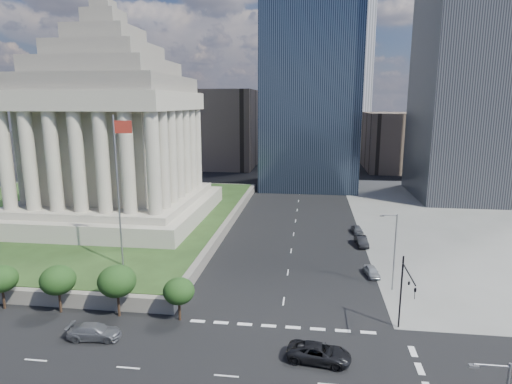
% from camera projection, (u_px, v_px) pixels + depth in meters
% --- Properties ---
extents(ground, '(500.00, 500.00, 0.00)m').
position_uv_depth(ground, '(301.00, 182.00, 128.99)').
color(ground, black).
rests_on(ground, ground).
extents(plaza_terrace, '(66.00, 70.00, 1.80)m').
position_uv_depth(plaza_terrace, '(70.00, 217.00, 85.99)').
color(plaza_terrace, slate).
rests_on(plaza_terrace, ground).
extents(plaza_lawn, '(64.00, 68.00, 0.10)m').
position_uv_depth(plaza_lawn, '(70.00, 212.00, 85.80)').
color(plaza_lawn, '#223616').
rests_on(plaza_lawn, plaza_terrace).
extents(war_memorial, '(34.00, 34.00, 39.00)m').
position_uv_depth(war_memorial, '(111.00, 114.00, 78.47)').
color(war_memorial, '#A39888').
rests_on(war_memorial, plaza_lawn).
extents(flagpole, '(2.52, 0.24, 20.00)m').
position_uv_depth(flagpole, '(119.00, 184.00, 55.32)').
color(flagpole, slate).
rests_on(flagpole, plaza_lawn).
extents(midrise_glass, '(26.00, 26.00, 60.00)m').
position_uv_depth(midrise_glass, '(310.00, 78.00, 117.76)').
color(midrise_glass, black).
rests_on(midrise_glass, ground).
extents(building_filler_ne, '(20.00, 30.00, 20.00)m').
position_uv_depth(building_filler_ne, '(394.00, 141.00, 152.00)').
color(building_filler_ne, brown).
rests_on(building_filler_ne, ground).
extents(building_filler_nw, '(24.00, 30.00, 28.00)m').
position_uv_depth(building_filler_nw, '(223.00, 129.00, 159.06)').
color(building_filler_nw, brown).
rests_on(building_filler_nw, ground).
extents(traffic_signal_ne, '(0.30, 5.74, 8.00)m').
position_uv_depth(traffic_signal_ne, '(405.00, 288.00, 42.56)').
color(traffic_signal_ne, black).
rests_on(traffic_signal_ne, ground).
extents(street_lamp_north, '(2.13, 0.22, 10.00)m').
position_uv_depth(street_lamp_north, '(393.00, 248.00, 53.35)').
color(street_lamp_north, slate).
rests_on(street_lamp_north, ground).
extents(pickup_truck, '(3.41, 6.16, 1.63)m').
position_uv_depth(pickup_truck, '(319.00, 353.00, 39.30)').
color(pickup_truck, black).
rests_on(pickup_truck, ground).
extents(suv_grey, '(5.51, 2.65, 1.55)m').
position_uv_depth(suv_grey, '(95.00, 332.00, 43.05)').
color(suv_grey, '#53545A').
rests_on(suv_grey, ground).
extents(parked_sedan_near, '(4.16, 2.16, 1.35)m').
position_uv_depth(parked_sedan_near, '(372.00, 271.00, 58.71)').
color(parked_sedan_near, gray).
rests_on(parked_sedan_near, ground).
extents(parked_sedan_mid, '(4.94, 2.11, 1.58)m').
position_uv_depth(parked_sedan_mid, '(361.00, 241.00, 71.20)').
color(parked_sedan_mid, black).
rests_on(parked_sedan_mid, ground).
extents(parked_sedan_far, '(4.28, 2.21, 1.39)m').
position_uv_depth(parked_sedan_far, '(357.00, 230.00, 78.00)').
color(parked_sedan_far, '#4E5155').
rests_on(parked_sedan_far, ground).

